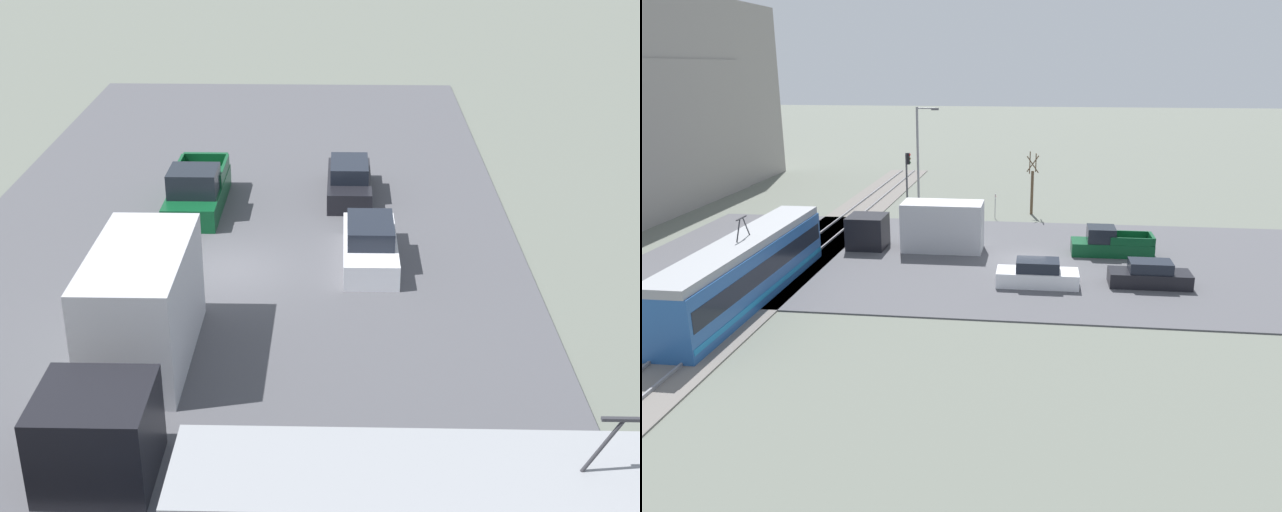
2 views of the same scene
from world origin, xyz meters
TOP-DOWN VIEW (x-y plane):
  - ground_plane at (0.00, 0.00)m, footprint 320.00×320.00m
  - road_surface at (0.00, 0.00)m, footprint 20.50×50.90m
  - rail_bed at (0.00, 14.74)m, footprint 69.64×4.40m
  - light_rail_tram at (-8.74, 14.74)m, footprint 15.96×2.61m
  - box_truck at (1.72, 6.96)m, footprint 2.60×9.23m
  - pickup_truck at (1.94, -5.53)m, footprint 2.04×5.30m
  - sedan_car_0 at (-4.09, -7.12)m, footprint 1.77×4.58m
  - sedan_car_1 at (-4.78, -0.76)m, footprint 1.84×4.66m
  - traffic_light_pole at (12.51, 10.31)m, footprint 0.28×0.47m
  - street_tree at (13.49, -0.17)m, footprint 1.24×1.03m
  - street_lamp_near_crossing at (14.28, 9.54)m, footprint 0.36×1.95m
  - no_parking_sign at (11.65, 2.80)m, footprint 0.32×0.08m
  - backdrop_warehouse at (18.96, 34.58)m, footprint 27.66×10.23m

SIDE VIEW (x-z plane):
  - ground_plane at x=0.00m, z-range 0.00..0.00m
  - road_surface at x=0.00m, z-range 0.00..0.08m
  - rail_bed at x=0.00m, z-range -0.06..0.16m
  - sedan_car_0 at x=-4.09m, z-range -0.05..1.42m
  - sedan_car_1 at x=-4.78m, z-range -0.05..1.46m
  - pickup_truck at x=1.94m, z-range -0.15..1.72m
  - no_parking_sign at x=11.65m, z-range 0.24..2.32m
  - box_truck at x=1.72m, z-range -0.05..3.25m
  - light_rail_tram at x=-8.74m, z-range -0.53..3.94m
  - street_tree at x=13.49m, z-range -0.24..5.03m
  - traffic_light_pole at x=12.51m, z-range 0.77..5.95m
  - street_lamp_near_crossing at x=14.28m, z-range 0.64..9.47m
  - backdrop_warehouse at x=18.96m, z-range 0.00..18.35m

